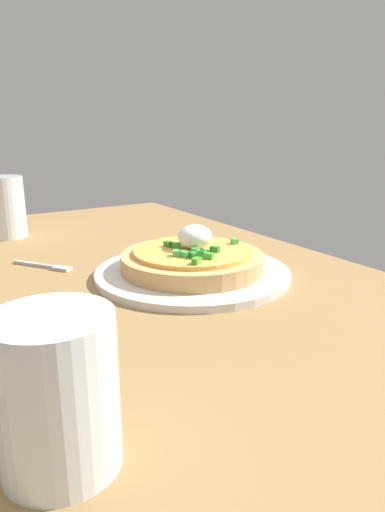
# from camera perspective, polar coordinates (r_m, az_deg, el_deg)

# --- Properties ---
(dining_table) EXTENTS (1.13, 0.75, 0.03)m
(dining_table) POSITION_cam_1_polar(r_m,az_deg,el_deg) (0.65, -11.48, -4.53)
(dining_table) COLOR olive
(dining_table) RESTS_ON ground
(plate) EXTENTS (0.28, 0.28, 0.01)m
(plate) POSITION_cam_1_polar(r_m,az_deg,el_deg) (0.66, 0.00, -2.11)
(plate) COLOR silver
(plate) RESTS_ON dining_table
(pizza) EXTENTS (0.20, 0.20, 0.06)m
(pizza) POSITION_cam_1_polar(r_m,az_deg,el_deg) (0.65, 0.02, -0.30)
(pizza) COLOR tan
(pizza) RESTS_ON plate
(cup_near) EXTENTS (0.07, 0.07, 0.12)m
(cup_near) POSITION_cam_1_polar(r_m,az_deg,el_deg) (0.95, -22.20, 5.24)
(cup_near) COLOR silver
(cup_near) RESTS_ON dining_table
(cup_far) EXTENTS (0.08, 0.08, 0.10)m
(cup_far) POSITION_cam_1_polar(r_m,az_deg,el_deg) (0.31, -16.43, -16.82)
(cup_far) COLOR silver
(cup_far) RESTS_ON dining_table
(fork) EXTENTS (0.09, 0.07, 0.00)m
(fork) POSITION_cam_1_polar(r_m,az_deg,el_deg) (0.73, -17.68, -1.23)
(fork) COLOR #B7B7BC
(fork) RESTS_ON dining_table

